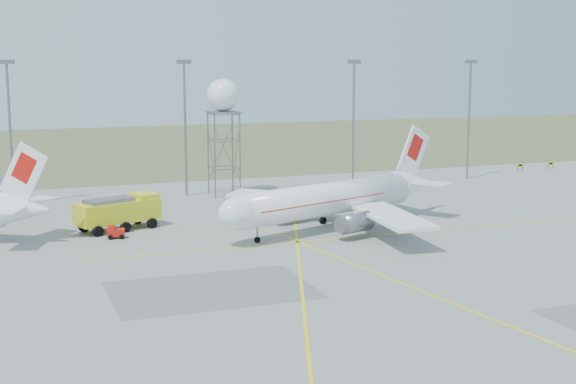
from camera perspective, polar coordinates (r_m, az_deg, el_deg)
name	(u,v)px	position (r m, az deg, el deg)	size (l,w,h in m)	color
ground	(499,314)	(68.00, 14.75, -8.40)	(400.00, 400.00, 0.00)	gray
grass_strip	(155,146)	(197.30, -9.44, 3.26)	(400.00, 120.00, 0.03)	#546537
mast_a	(10,121)	(118.84, -19.18, 4.80)	(2.20, 0.50, 20.50)	slate
mast_b	(185,116)	(122.08, -7.34, 5.35)	(2.20, 0.50, 20.50)	slate
mast_c	(354,112)	(131.39, 4.68, 5.67)	(2.20, 0.50, 20.50)	slate
mast_d	(469,109)	(142.19, 12.76, 5.74)	(2.20, 0.50, 20.50)	slate
taxi_sign_near	(520,166)	(157.05, 16.18, 1.82)	(1.60, 0.17, 1.20)	black
taxi_sign_far	(551,164)	(161.33, 18.17, 1.91)	(1.60, 0.17, 1.20)	black
airliner_main	(331,199)	(97.66, 3.06, -0.53)	(34.16, 32.09, 11.99)	white
radar_tower	(224,130)	(122.24, -4.60, 4.40)	(4.89, 4.89, 17.71)	slate
fire_truck	(120,214)	(99.56, -11.86, -1.52)	(10.85, 6.85, 4.12)	yellow
baggage_tug	(115,233)	(95.08, -12.18, -2.89)	(2.12, 1.79, 1.54)	red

